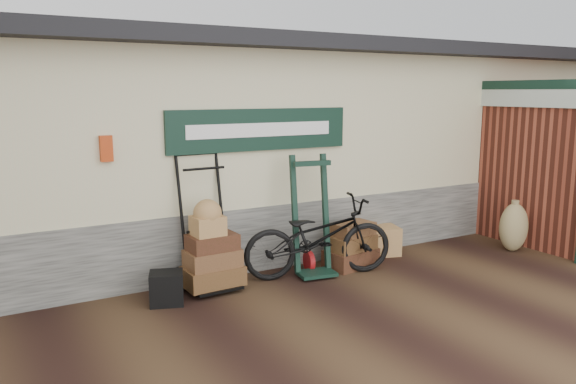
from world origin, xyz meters
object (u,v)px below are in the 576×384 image
object	(u,v)px
porter_trolley	(205,220)
suitcase_stack	(351,245)
black_trunk	(167,288)
bicycle	(319,233)
green_barrow	(312,216)
wicker_hamper	(376,241)

from	to	relation	value
porter_trolley	suitcase_stack	bearing A→B (deg)	-8.97
black_trunk	bicycle	distance (m)	2.13
green_barrow	black_trunk	bearing A→B (deg)	-168.59
green_barrow	wicker_hamper	bearing A→B (deg)	21.03
green_barrow	black_trunk	world-z (taller)	green_barrow
porter_trolley	suitcase_stack	distance (m)	2.17
wicker_hamper	black_trunk	bearing A→B (deg)	-173.40
porter_trolley	black_trunk	distance (m)	0.97
porter_trolley	suitcase_stack	xyz separation A→B (m)	(2.08, -0.23, -0.54)
black_trunk	bicycle	size ratio (longest dim) A/B	0.19
green_barrow	black_trunk	xyz separation A→B (m)	(-2.05, -0.10, -0.62)
green_barrow	suitcase_stack	world-z (taller)	green_barrow
wicker_hamper	bicycle	xyz separation A→B (m)	(-1.31, -0.41, 0.38)
black_trunk	wicker_hamper	bearing A→B (deg)	6.60
black_trunk	bicycle	bearing A→B (deg)	-0.48
green_barrow	suitcase_stack	distance (m)	0.82
porter_trolley	wicker_hamper	distance (m)	2.85
wicker_hamper	black_trunk	world-z (taller)	wicker_hamper
suitcase_stack	wicker_hamper	bearing A→B (deg)	23.40
green_barrow	suitcase_stack	bearing A→B (deg)	8.32
porter_trolley	bicycle	distance (m)	1.53
black_trunk	bicycle	world-z (taller)	bicycle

